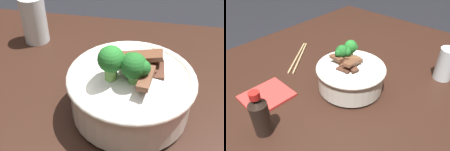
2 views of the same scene
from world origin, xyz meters
TOP-DOWN VIEW (x-y plane):
  - rice_bowl at (0.12, 0.10)m, footprint 0.22×0.22m
  - drinking_glass at (-0.14, 0.31)m, footprint 0.06×0.06m

SIDE VIEW (x-z plane):
  - drinking_glass at x=-0.14m, z-range 0.79..0.91m
  - rice_bowl at x=0.12m, z-range 0.78..0.94m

